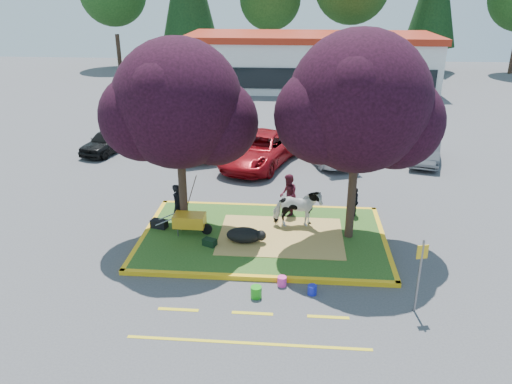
# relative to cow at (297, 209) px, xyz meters

# --- Properties ---
(ground) EXTENTS (90.00, 90.00, 0.00)m
(ground) POSITION_rel_cow_xyz_m (-1.13, -0.75, -0.85)
(ground) COLOR #424244
(ground) RESTS_ON ground
(median_island) EXTENTS (8.00, 5.00, 0.15)m
(median_island) POSITION_rel_cow_xyz_m (-1.13, -0.75, -0.77)
(median_island) COLOR #234B17
(median_island) RESTS_ON ground
(curb_near) EXTENTS (8.30, 0.16, 0.15)m
(curb_near) POSITION_rel_cow_xyz_m (-1.13, -3.33, -0.77)
(curb_near) COLOR yellow
(curb_near) RESTS_ON ground
(curb_far) EXTENTS (8.30, 0.16, 0.15)m
(curb_far) POSITION_rel_cow_xyz_m (-1.13, 1.83, -0.77)
(curb_far) COLOR yellow
(curb_far) RESTS_ON ground
(curb_left) EXTENTS (0.16, 5.30, 0.15)m
(curb_left) POSITION_rel_cow_xyz_m (-5.21, -0.75, -0.77)
(curb_left) COLOR yellow
(curb_left) RESTS_ON ground
(curb_right) EXTENTS (0.16, 5.30, 0.15)m
(curb_right) POSITION_rel_cow_xyz_m (2.95, -0.75, -0.77)
(curb_right) COLOR yellow
(curb_right) RESTS_ON ground
(straw_bedding) EXTENTS (4.20, 3.00, 0.01)m
(straw_bedding) POSITION_rel_cow_xyz_m (-0.53, -0.75, -0.69)
(straw_bedding) COLOR tan
(straw_bedding) RESTS_ON median_island
(tree_purple_left) EXTENTS (5.06, 4.20, 6.51)m
(tree_purple_left) POSITION_rel_cow_xyz_m (-3.91, -0.37, 3.51)
(tree_purple_left) COLOR black
(tree_purple_left) RESTS_ON median_island
(tree_purple_right) EXTENTS (5.30, 4.40, 6.82)m
(tree_purple_right) POSITION_rel_cow_xyz_m (1.79, -0.57, 3.71)
(tree_purple_right) COLOR black
(tree_purple_right) RESTS_ON median_island
(fire_lane_stripe_a) EXTENTS (1.10, 0.12, 0.01)m
(fire_lane_stripe_a) POSITION_rel_cow_xyz_m (-3.13, -4.95, -0.85)
(fire_lane_stripe_a) COLOR yellow
(fire_lane_stripe_a) RESTS_ON ground
(fire_lane_stripe_b) EXTENTS (1.10, 0.12, 0.01)m
(fire_lane_stripe_b) POSITION_rel_cow_xyz_m (-1.13, -4.95, -0.85)
(fire_lane_stripe_b) COLOR yellow
(fire_lane_stripe_b) RESTS_ON ground
(fire_lane_stripe_c) EXTENTS (1.10, 0.12, 0.01)m
(fire_lane_stripe_c) POSITION_rel_cow_xyz_m (0.87, -4.95, -0.85)
(fire_lane_stripe_c) COLOR yellow
(fire_lane_stripe_c) RESTS_ON ground
(fire_lane_long) EXTENTS (6.00, 0.10, 0.01)m
(fire_lane_long) POSITION_rel_cow_xyz_m (-1.13, -6.15, -0.85)
(fire_lane_long) COLOR yellow
(fire_lane_long) RESTS_ON ground
(retail_building) EXTENTS (20.40, 8.40, 4.40)m
(retail_building) POSITION_rel_cow_xyz_m (0.87, 27.23, 1.40)
(retail_building) COLOR silver
(retail_building) RESTS_ON ground
(cow) EXTENTS (1.74, 0.96, 1.40)m
(cow) POSITION_rel_cow_xyz_m (0.00, 0.00, 0.00)
(cow) COLOR white
(cow) RESTS_ON median_island
(calf) EXTENTS (1.27, 0.87, 0.51)m
(calf) POSITION_rel_cow_xyz_m (-1.74, -1.27, -0.44)
(calf) COLOR black
(calf) RESTS_ON median_island
(handler) EXTENTS (0.53, 0.65, 1.53)m
(handler) POSITION_rel_cow_xyz_m (-4.17, -0.19, 0.07)
(handler) COLOR black
(handler) RESTS_ON median_island
(visitor_a) EXTENTS (0.69, 0.84, 1.57)m
(visitor_a) POSITION_rel_cow_xyz_m (-0.33, 1.01, 0.09)
(visitor_a) COLOR #4F1625
(visitor_a) RESTS_ON median_island
(visitor_b) EXTENTS (0.35, 0.68, 1.10)m
(visitor_b) POSITION_rel_cow_xyz_m (2.12, 1.16, -0.15)
(visitor_b) COLOR black
(visitor_b) RESTS_ON median_island
(wheelbarrow) EXTENTS (1.91, 0.65, 0.72)m
(wheelbarrow) POSITION_rel_cow_xyz_m (-3.64, -0.82, -0.20)
(wheelbarrow) COLOR black
(wheelbarrow) RESTS_ON median_island
(gear_bag_dark) EXTENTS (0.63, 0.44, 0.29)m
(gear_bag_dark) POSITION_rel_cow_xyz_m (-4.83, -0.45, -0.55)
(gear_bag_dark) COLOR black
(gear_bag_dark) RESTS_ON median_island
(gear_bag_green) EXTENTS (0.51, 0.43, 0.23)m
(gear_bag_green) POSITION_rel_cow_xyz_m (-2.84, -1.61, -0.58)
(gear_bag_green) COLOR black
(gear_bag_green) RESTS_ON median_island
(sign_post) EXTENTS (0.30, 0.10, 2.14)m
(sign_post) POSITION_rel_cow_xyz_m (3.17, -4.49, 0.45)
(sign_post) COLOR slate
(sign_post) RESTS_ON ground
(bucket_green) EXTENTS (0.41, 0.41, 0.33)m
(bucket_green) POSITION_rel_cow_xyz_m (-1.09, -4.20, -0.68)
(bucket_green) COLOR #209F18
(bucket_green) RESTS_ON ground
(bucket_pink) EXTENTS (0.28, 0.28, 0.29)m
(bucket_pink) POSITION_rel_cow_xyz_m (-0.40, -3.55, -0.71)
(bucket_pink) COLOR #FF38A6
(bucket_pink) RESTS_ON ground
(bucket_blue) EXTENTS (0.27, 0.27, 0.28)m
(bucket_blue) POSITION_rel_cow_xyz_m (0.47, -3.92, -0.71)
(bucket_blue) COLOR #1720B8
(bucket_blue) RESTS_ON ground
(car_black) EXTENTS (2.34, 3.75, 1.19)m
(car_black) POSITION_rel_cow_xyz_m (-9.86, 8.29, -0.25)
(car_black) COLOR black
(car_black) RESTS_ON ground
(car_silver) EXTENTS (3.50, 5.02, 1.57)m
(car_silver) POSITION_rel_cow_xyz_m (-5.58, 8.50, -0.06)
(car_silver) COLOR gray
(car_silver) RESTS_ON ground
(car_red) EXTENTS (4.21, 6.06, 1.54)m
(car_red) POSITION_rel_cow_xyz_m (-1.83, 6.98, -0.08)
(car_red) COLOR maroon
(car_red) RESTS_ON ground
(car_white) EXTENTS (3.29, 4.86, 1.31)m
(car_white) POSITION_rel_cow_xyz_m (1.39, 7.88, -0.19)
(car_white) COLOR silver
(car_white) RESTS_ON ground
(car_grey) EXTENTS (2.18, 4.00, 1.25)m
(car_grey) POSITION_rel_cow_xyz_m (6.23, 8.07, -0.22)
(car_grey) COLOR #53555B
(car_grey) RESTS_ON ground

